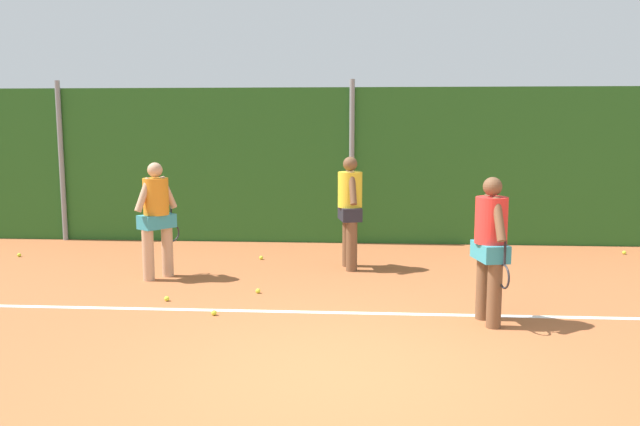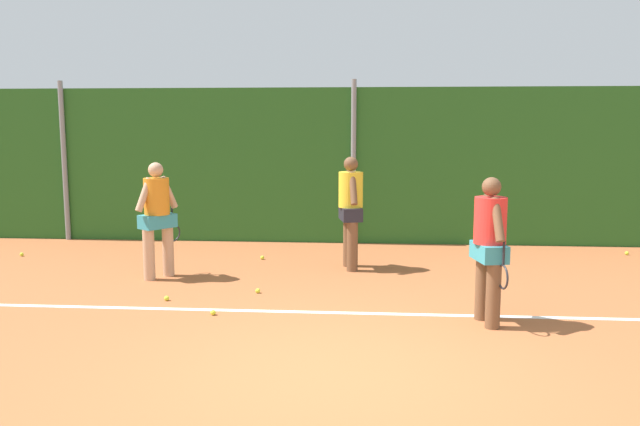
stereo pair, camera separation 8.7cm
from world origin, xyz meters
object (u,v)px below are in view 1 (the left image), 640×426
(player_foreground_near, at_px, (491,242))
(tennis_ball_6, at_px, (261,258))
(tennis_ball_1, at_px, (258,291))
(tennis_ball_4, at_px, (214,313))
(tennis_ball_3, at_px, (19,255))
(player_midcourt, at_px, (157,214))
(player_backcourt_far, at_px, (350,206))
(tennis_ball_5, at_px, (167,299))
(tennis_ball_7, at_px, (624,253))

(player_foreground_near, height_order, tennis_ball_6, player_foreground_near)
(tennis_ball_1, xyz_separation_m, tennis_ball_4, (-0.37, -1.06, 0.00))
(tennis_ball_3, height_order, tennis_ball_6, same)
(player_midcourt, relative_size, tennis_ball_6, 26.58)
(tennis_ball_1, bearing_deg, player_backcourt_far, 52.87)
(tennis_ball_5, xyz_separation_m, tennis_ball_6, (0.83, 2.67, 0.00))
(tennis_ball_3, bearing_deg, player_midcourt, -24.77)
(player_backcourt_far, bearing_deg, tennis_ball_3, -106.66)
(tennis_ball_1, bearing_deg, tennis_ball_5, -157.42)
(player_foreground_near, distance_m, tennis_ball_5, 4.21)
(player_foreground_near, relative_size, player_backcourt_far, 0.95)
(tennis_ball_4, relative_size, tennis_ball_7, 1.00)
(tennis_ball_1, bearing_deg, player_foreground_near, -21.24)
(player_midcourt, bearing_deg, tennis_ball_6, -5.98)
(tennis_ball_4, relative_size, tennis_ball_6, 1.00)
(player_foreground_near, xyz_separation_m, tennis_ball_6, (-3.22, 3.33, -0.93))
(player_midcourt, height_order, tennis_ball_6, player_midcourt)
(player_backcourt_far, xyz_separation_m, tennis_ball_6, (-1.54, 0.57, -0.98))
(player_foreground_near, xyz_separation_m, player_midcourt, (-4.56, 1.90, 0.02))
(player_backcourt_far, distance_m, tennis_ball_7, 5.20)
(tennis_ball_4, height_order, tennis_ball_7, same)
(player_foreground_near, distance_m, tennis_ball_3, 8.24)
(player_foreground_near, relative_size, tennis_ball_6, 26.06)
(tennis_ball_1, relative_size, tennis_ball_3, 1.00)
(tennis_ball_5, bearing_deg, tennis_ball_3, 143.06)
(tennis_ball_4, bearing_deg, player_foreground_near, -1.33)
(tennis_ball_3, bearing_deg, tennis_ball_4, -36.98)
(player_backcourt_far, relative_size, tennis_ball_5, 27.35)
(player_foreground_near, distance_m, tennis_ball_1, 3.26)
(player_foreground_near, height_order, tennis_ball_5, player_foreground_near)
(tennis_ball_1, height_order, tennis_ball_7, same)
(tennis_ball_5, bearing_deg, tennis_ball_7, 26.06)
(player_backcourt_far, xyz_separation_m, tennis_ball_4, (-1.59, -2.68, -0.98))
(player_foreground_near, height_order, tennis_ball_7, player_foreground_near)
(tennis_ball_5, height_order, tennis_ball_6, same)
(player_midcourt, distance_m, player_backcourt_far, 3.00)
(player_midcourt, height_order, player_backcourt_far, player_backcourt_far)
(player_foreground_near, height_order, tennis_ball_3, player_foreground_near)
(tennis_ball_3, bearing_deg, tennis_ball_1, -24.86)
(tennis_ball_3, bearing_deg, player_foreground_near, -23.48)
(player_backcourt_far, bearing_deg, tennis_ball_7, 94.91)
(player_midcourt, relative_size, tennis_ball_4, 26.58)
(tennis_ball_3, distance_m, tennis_ball_5, 4.33)
(tennis_ball_3, xyz_separation_m, tennis_ball_4, (4.23, -3.19, 0.00))
(player_midcourt, height_order, tennis_ball_7, player_midcourt)
(player_midcourt, bearing_deg, player_backcourt_far, -36.29)
(player_midcourt, bearing_deg, tennis_ball_3, 102.43)
(tennis_ball_1, bearing_deg, tennis_ball_4, -109.15)
(tennis_ball_4, xyz_separation_m, tennis_ball_5, (-0.77, 0.58, 0.00))
(tennis_ball_7, bearing_deg, tennis_ball_4, -147.50)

